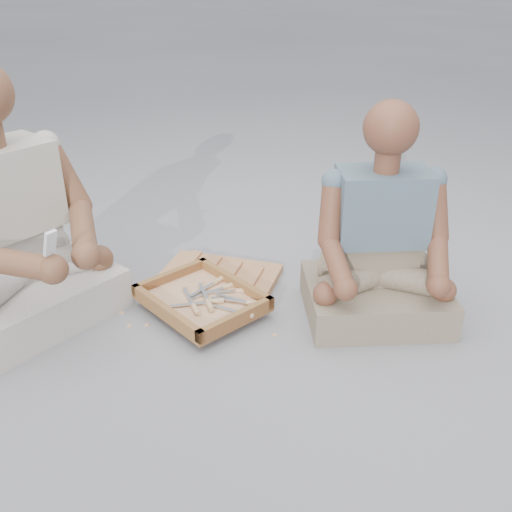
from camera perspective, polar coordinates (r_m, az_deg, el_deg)
The scene contains 26 objects.
ground at distance 2.20m, azimuth -3.22°, elevation -9.05°, with size 60.00×60.00×0.00m, color gray.
carved_panel at distance 2.62m, azimuth -3.76°, elevation -2.11°, with size 0.52×0.35×0.03m, color #9D673C.
tool_tray at distance 2.38m, azimuth -5.44°, elevation -4.37°, with size 0.58×0.52×0.06m.
chisel_0 at distance 2.34m, azimuth -4.64°, elevation -4.60°, with size 0.18×0.15×0.02m.
chisel_1 at distance 2.28m, azimuth -1.56°, elevation -5.67°, with size 0.22×0.03×0.02m.
chisel_2 at distance 2.32m, azimuth -0.61°, elevation -4.74°, with size 0.22×0.02×0.02m.
chisel_3 at distance 2.45m, azimuth -3.06°, elevation -3.11°, with size 0.12×0.20×0.02m.
chisel_4 at distance 2.42m, azimuth -1.75°, elevation -3.51°, with size 0.20×0.13×0.02m.
chisel_5 at distance 2.33m, azimuth -0.59°, elevation -4.67°, with size 0.22×0.07×0.02m.
chisel_6 at distance 2.32m, azimuth -6.19°, elevation -5.08°, with size 0.18×0.16×0.02m.
chisel_7 at distance 2.48m, azimuth -3.96°, elevation -2.54°, with size 0.06×0.22×0.02m.
chisel_8 at distance 2.33m, azimuth -4.78°, elevation -4.66°, with size 0.17×0.17×0.02m.
wood_chip_0 at distance 2.39m, azimuth -1.47°, elevation -5.71°, with size 0.02×0.01×0.00m, color tan.
wood_chip_1 at distance 2.46m, azimuth 1.68°, elevation -4.64°, with size 0.02×0.01×0.00m, color tan.
wood_chip_2 at distance 2.35m, azimuth -10.84°, elevation -6.80°, with size 0.02×0.01×0.00m, color tan.
wood_chip_3 at distance 2.26m, azimuth 1.86°, elevation -7.89°, with size 0.02×0.01×0.00m, color tan.
wood_chip_4 at distance 2.45m, azimuth -13.28°, elevation -5.54°, with size 0.02×0.01×0.00m, color tan.
wood_chip_5 at distance 2.37m, azimuth -2.89°, elevation -6.01°, with size 0.02×0.01×0.00m, color tan.
wood_chip_6 at distance 2.66m, azimuth -0.50°, elevation -1.97°, with size 0.02×0.01×0.00m, color tan.
wood_chip_7 at distance 2.36m, azimuth -12.56°, elevation -6.85°, with size 0.02×0.01×0.00m, color tan.
wood_chip_8 at distance 2.73m, azimuth -8.11°, elevation -1.46°, with size 0.02×0.01×0.00m, color tan.
wood_chip_9 at distance 2.74m, azimuth -7.69°, elevation -1.24°, with size 0.02×0.01×0.00m, color tan.
wood_chip_10 at distance 2.73m, azimuth -8.79°, elevation -1.48°, with size 0.02×0.01×0.00m, color tan.
craftsman at distance 2.39m, azimuth -22.91°, elevation 1.50°, with size 0.74×0.74×1.02m.
companion at distance 2.30m, azimuth 12.24°, elevation 0.59°, with size 0.71×0.67×0.87m.
mobile_phone at distance 2.01m, azimuth -19.90°, elevation 1.24°, with size 0.05×0.05×0.10m.
Camera 1 is at (0.94, -1.50, 1.30)m, focal length 40.00 mm.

